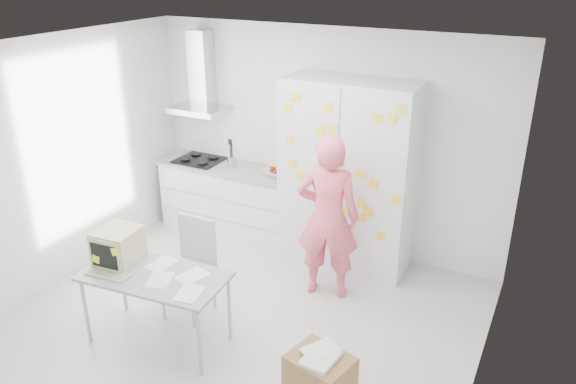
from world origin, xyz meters
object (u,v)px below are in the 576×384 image
at_px(desk, 131,259).
at_px(cardboard_box, 320,376).
at_px(chair, 191,261).
at_px(person, 328,217).

xyz_separation_m(desk, cardboard_box, (1.95, 0.00, -0.60)).
distance_m(desk, chair, 0.66).
xyz_separation_m(chair, cardboard_box, (1.68, -0.55, -0.37)).
bearing_deg(chair, desk, -115.75).
distance_m(person, desk, 2.01).
bearing_deg(cardboard_box, chair, 161.79).
bearing_deg(cardboard_box, person, 111.83).
distance_m(chair, cardboard_box, 1.81).
bearing_deg(cardboard_box, desk, -180.00).
xyz_separation_m(desk, chair, (0.26, 0.55, -0.24)).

